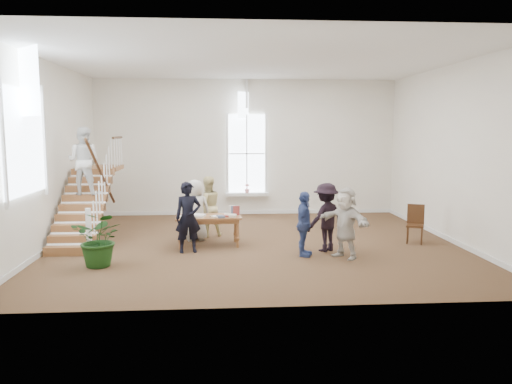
{
  "coord_description": "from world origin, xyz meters",
  "views": [
    {
      "loc": [
        -0.87,
        -12.24,
        2.86
      ],
      "look_at": [
        0.02,
        0.4,
        1.26
      ],
      "focal_mm": 35.0,
      "sensor_mm": 36.0,
      "label": 1
    }
  ],
  "objects": [
    {
      "name": "elderly_woman",
      "position": [
        -1.54,
        0.5,
        0.79
      ],
      "size": [
        0.88,
        0.69,
        1.59
      ],
      "primitive_type": "imported",
      "rotation": [
        0.0,
        0.0,
        3.4
      ],
      "color": "beige",
      "rests_on": "ground"
    },
    {
      "name": "person_yellow",
      "position": [
        -1.24,
        1.0,
        0.81
      ],
      "size": [
        0.94,
        0.83,
        1.62
      ],
      "primitive_type": "imported",
      "rotation": [
        0.0,
        0.0,
        3.46
      ],
      "color": "beige",
      "rests_on": "ground"
    },
    {
      "name": "library_table",
      "position": [
        -1.19,
        -0.11,
        0.67
      ],
      "size": [
        1.63,
        0.88,
        0.8
      ],
      "rotation": [
        0.0,
        0.0,
        0.06
      ],
      "color": "brown",
      "rests_on": "ground"
    },
    {
      "name": "woman_cluster_a",
      "position": [
        0.99,
        -1.29,
        0.74
      ],
      "size": [
        0.63,
        0.94,
        1.48
      ],
      "primitive_type": "imported",
      "rotation": [
        0.0,
        0.0,
        1.23
      ],
      "color": "#34467E",
      "rests_on": "ground"
    },
    {
      "name": "woman_cluster_c",
      "position": [
        1.89,
        -1.49,
        0.8
      ],
      "size": [
        1.24,
        1.47,
        1.59
      ],
      "primitive_type": "imported",
      "rotation": [
        0.0,
        0.0,
        5.33
      ],
      "color": "beige",
      "rests_on": "ground"
    },
    {
      "name": "floor_plant",
      "position": [
        -3.4,
        -1.83,
        0.59
      ],
      "size": [
        1.24,
        1.13,
        1.18
      ],
      "primitive_type": "imported",
      "rotation": [
        0.0,
        0.0,
        -0.22
      ],
      "color": "#163B12",
      "rests_on": "ground"
    },
    {
      "name": "ground",
      "position": [
        0.0,
        0.0,
        0.0
      ],
      "size": [
        10.0,
        10.0,
        0.0
      ],
      "primitive_type": "plane",
      "color": "#452B1B",
      "rests_on": "ground"
    },
    {
      "name": "staircase",
      "position": [
        -4.34,
        0.75,
        1.62
      ],
      "size": [
        1.1,
        4.1,
        2.92
      ],
      "color": "brown",
      "rests_on": "ground"
    },
    {
      "name": "side_chair",
      "position": [
        4.03,
        -0.13,
        0.54
      ],
      "size": [
        0.55,
        0.55,
        0.97
      ],
      "rotation": [
        0.0,
        0.0,
        -0.42
      ],
      "color": "#34190E",
      "rests_on": "ground"
    },
    {
      "name": "woman_cluster_b",
      "position": [
        1.59,
        -0.84,
        0.81
      ],
      "size": [
        1.2,
        1.06,
        1.61
      ],
      "primitive_type": "imported",
      "rotation": [
        0.0,
        0.0,
        3.69
      ],
      "color": "black",
      "rests_on": "ground"
    },
    {
      "name": "police_officer",
      "position": [
        -1.64,
        -0.75,
        0.83
      ],
      "size": [
        0.67,
        0.51,
        1.66
      ],
      "primitive_type": "imported",
      "rotation": [
        0.0,
        0.0,
        0.21
      ],
      "color": "black",
      "rests_on": "ground"
    },
    {
      "name": "room_shell",
      "position": [
        -0.0,
        4.39,
        0.4
      ],
      "size": [
        10.49,
        10.0,
        10.0
      ],
      "color": "white",
      "rests_on": "ground"
    }
  ]
}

